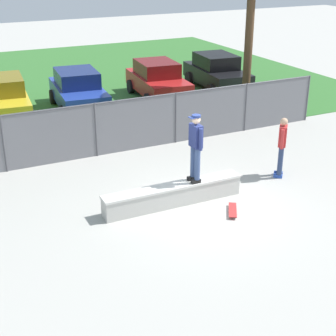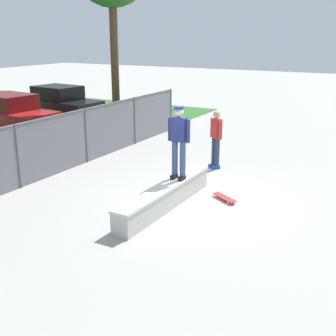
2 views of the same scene
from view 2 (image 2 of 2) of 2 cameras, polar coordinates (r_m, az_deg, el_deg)
ground_plane at (r=11.18m, az=4.04°, el=-4.39°), size 80.00×80.00×0.00m
concrete_ledge at (r=10.68m, az=-0.36°, el=-3.76°), size 3.90×0.52×0.57m
skateboarder at (r=10.80m, az=1.42°, el=3.78°), size 0.31×0.60×1.84m
skateboard at (r=11.32m, az=7.35°, el=-3.83°), size 0.59×0.78×0.09m
chainlink_fence at (r=13.49m, az=-14.52°, el=3.21°), size 14.51×0.07×1.79m
car_red at (r=19.71m, az=-19.71°, el=6.63°), size 2.32×4.35×1.66m
car_black at (r=22.15m, az=-13.88°, el=8.19°), size 2.32×4.35×1.66m
bystander at (r=13.74m, az=6.25°, el=4.05°), size 0.44×0.48×1.82m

